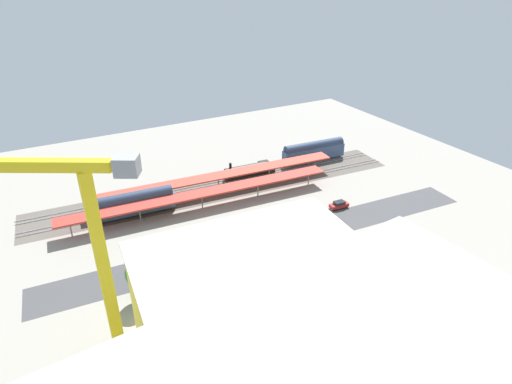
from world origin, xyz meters
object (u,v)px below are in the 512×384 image
(construction_building, at_px, (248,296))
(street_tree_1, at_px, (159,268))
(street_tree_2, at_px, (139,273))
(street_tree_0, at_px, (214,256))
(platform_canopy_far, at_px, (218,176))
(platform_canopy_near, at_px, (202,193))
(box_truck_1, at_px, (165,297))
(parked_car_3, at_px, (253,232))
(tower_crane, at_px, (91,273))
(street_tree_3, at_px, (155,267))
(traffic_light, at_px, (192,261))
(parked_car_0, at_px, (339,205))
(freight_coach_far, at_px, (135,203))
(passenger_coach, at_px, (314,151))
(parked_car_2, at_px, (285,223))
(locomotive, at_px, (250,170))
(parked_car_1, at_px, (313,214))
(box_truck_0, at_px, (194,283))

(construction_building, distance_m, street_tree_1, 19.29)
(street_tree_1, relative_size, street_tree_2, 1.02)
(street_tree_0, bearing_deg, construction_building, 85.56)
(street_tree_0, bearing_deg, platform_canopy_far, -115.39)
(platform_canopy_near, relative_size, construction_building, 2.08)
(construction_building, distance_m, box_truck_1, 17.32)
(parked_car_3, relative_size, street_tree_1, 0.56)
(platform_canopy_far, relative_size, tower_crane, 1.86)
(street_tree_0, distance_m, street_tree_3, 10.53)
(parked_car_3, xyz_separation_m, traffic_light, (17.02, 8.34, 3.94))
(street_tree_0, bearing_deg, box_truck_1, 13.46)
(parked_car_0, bearing_deg, street_tree_2, 9.86)
(freight_coach_far, distance_m, street_tree_0, 31.10)
(freight_coach_far, xyz_separation_m, street_tree_0, (-6.67, 30.30, 2.06))
(passenger_coach, distance_m, street_tree_0, 60.03)
(tower_crane, distance_m, street_tree_0, 30.70)
(passenger_coach, bearing_deg, street_tree_2, 29.63)
(tower_crane, bearing_deg, parked_car_0, -156.47)
(street_tree_0, xyz_separation_m, street_tree_1, (9.86, -1.33, -0.02))
(platform_canopy_far, distance_m, parked_car_2, 24.08)
(street_tree_2, bearing_deg, tower_crane, 64.00)
(locomotive, distance_m, street_tree_3, 50.72)
(freight_coach_far, bearing_deg, box_truck_1, 83.61)
(parked_car_1, bearing_deg, passenger_coach, -125.35)
(platform_canopy_near, height_order, locomotive, locomotive)
(platform_canopy_near, xyz_separation_m, street_tree_2, (21.49, 24.68, 1.57))
(box_truck_1, distance_m, street_tree_2, 6.04)
(platform_canopy_far, relative_size, traffic_light, 9.22)
(tower_crane, bearing_deg, box_truck_1, -130.49)
(platform_canopy_far, height_order, box_truck_1, platform_canopy_far)
(freight_coach_far, distance_m, parked_car_2, 35.11)
(street_tree_0, bearing_deg, street_tree_1, -7.71)
(locomotive, height_order, parked_car_0, locomotive)
(parked_car_2, xyz_separation_m, construction_building, (22.44, 24.72, 7.56))
(platform_canopy_near, distance_m, parked_car_3, 17.36)
(parked_car_0, relative_size, box_truck_0, 0.53)
(tower_crane, bearing_deg, parked_car_1, -153.65)
(freight_coach_far, bearing_deg, parked_car_0, 154.90)
(freight_coach_far, bearing_deg, platform_canopy_far, -175.05)
(locomotive, height_order, parked_car_3, locomotive)
(passenger_coach, bearing_deg, street_tree_3, 30.54)
(passenger_coach, distance_m, parked_car_1, 32.63)
(street_tree_1, bearing_deg, box_truck_1, 82.82)
(street_tree_1, bearing_deg, platform_canopy_near, -126.28)
(platform_canopy_far, xyz_separation_m, parked_car_1, (-13.87, 22.71, -3.34))
(parked_car_2, bearing_deg, platform_canopy_near, -51.76)
(parked_car_2, xyz_separation_m, box_truck_1, (31.56, 11.58, 0.93))
(locomotive, xyz_separation_m, passenger_coach, (-21.35, -0.00, 1.55))
(parked_car_2, height_order, construction_building, construction_building)
(box_truck_0, bearing_deg, platform_canopy_near, -115.12)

